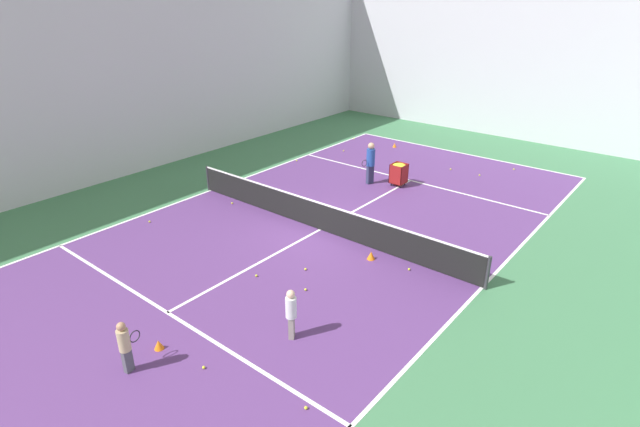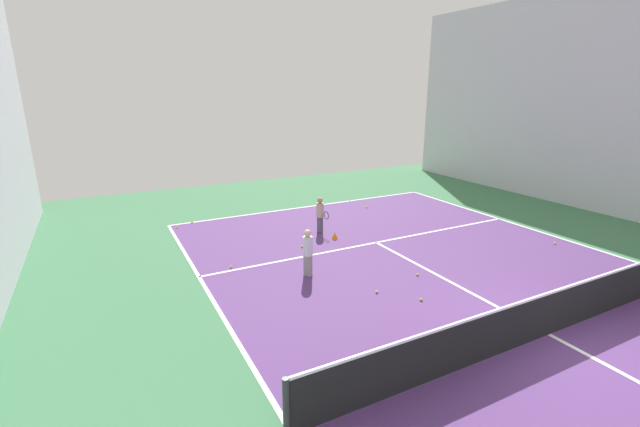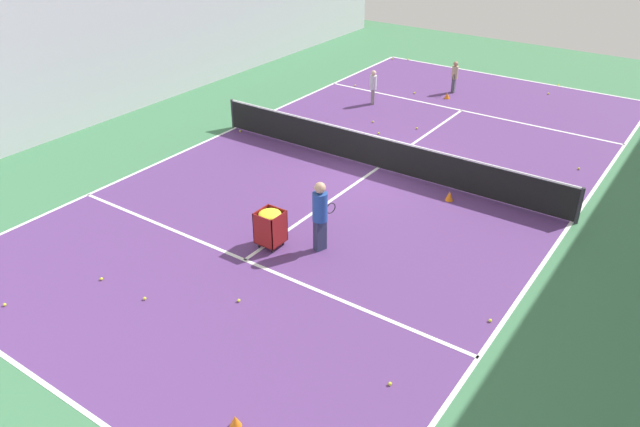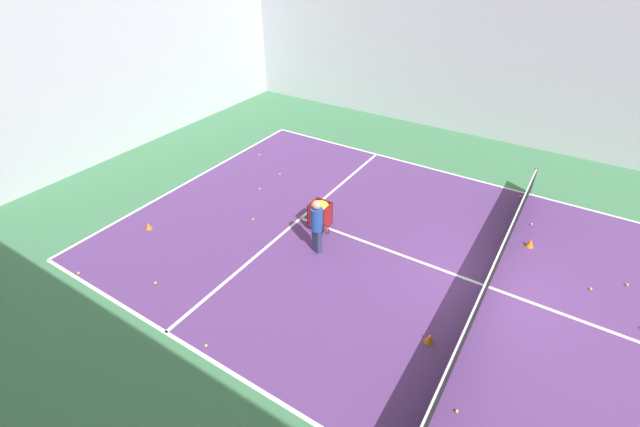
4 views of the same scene
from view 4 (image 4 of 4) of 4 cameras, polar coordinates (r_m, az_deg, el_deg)
ground_plane at (r=12.81m, az=21.51°, el=-9.10°), size 35.46×35.46×0.00m
court_playing_area at (r=12.80m, az=21.51°, el=-9.09°), size 11.68×22.76×0.00m
line_baseline_far at (r=17.59m, az=-16.52°, el=4.44°), size 11.68×0.10×0.00m
line_sideline_right at (r=17.67m, az=26.05°, el=2.36°), size 0.10×22.76×0.00m
line_service_far at (r=14.56m, az=-2.59°, el=-0.63°), size 11.68×0.10×0.00m
line_centre_service at (r=12.80m, az=21.51°, el=-9.08°), size 0.10×12.52×0.00m
hall_enclosure_right at (r=20.41m, az=31.53°, el=18.59°), size 0.15×31.76×8.92m
hall_enclosure_far at (r=19.55m, az=-28.17°, el=19.04°), size 20.37×0.15×8.92m
tennis_net at (r=12.47m, az=22.01°, el=-7.29°), size 11.98×0.10×1.03m
coach_at_net at (r=12.51m, az=-0.41°, el=-1.30°), size 0.46×0.72×1.81m
ball_cart at (r=13.70m, az=-0.00°, el=0.40°), size 0.59×0.60×0.97m
training_cone_0 at (r=14.73m, az=26.22°, el=-3.54°), size 0.25×0.25×0.26m
training_cone_2 at (r=10.86m, az=14.37°, el=-15.82°), size 0.23×0.23×0.27m
training_cone_3 at (r=15.07m, az=-21.90°, el=-1.53°), size 0.21×0.21×0.23m
tennis_ball_1 at (r=14.66m, az=35.74°, el=-7.71°), size 0.07×0.07×0.07m
tennis_ball_3 at (r=13.96m, az=32.40°, el=-8.46°), size 0.07×0.07×0.07m
tennis_ball_4 at (r=16.30m, az=-8.07°, el=3.27°), size 0.07×0.07×0.07m
tennis_ball_6 at (r=12.84m, az=-21.09°, el=-8.62°), size 0.07×0.07×0.07m
tennis_ball_7 at (r=17.32m, az=25.19°, el=2.09°), size 0.07×0.07×0.07m
tennis_ball_9 at (r=15.85m, az=26.36°, el=-1.27°), size 0.07×0.07×0.07m
tennis_ball_12 at (r=9.99m, az=17.76°, el=-23.80°), size 0.07×0.07×0.07m
tennis_ball_15 at (r=14.60m, az=-8.92°, el=-0.78°), size 0.07×0.07×0.07m
tennis_ball_16 at (r=18.87m, az=-8.09°, el=7.74°), size 0.07×0.07×0.07m
tennis_ball_17 at (r=17.24m, az=-5.39°, el=5.28°), size 0.07×0.07×0.07m
tennis_ball_18 at (r=14.10m, az=-29.50°, el=-6.92°), size 0.07×0.07×0.07m
tennis_ball_19 at (r=10.88m, az=-14.96°, el=-16.63°), size 0.07×0.07×0.07m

